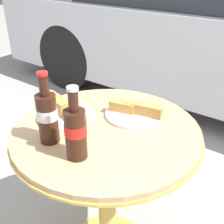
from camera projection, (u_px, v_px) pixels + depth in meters
bistro_table at (107, 163)px, 1.11m from camera, size 0.70×0.70×0.70m
cola_bottle_left at (47, 116)px, 0.91m from camera, size 0.07×0.07×0.25m
cola_bottle_right at (76, 131)px, 0.84m from camera, size 0.07×0.07×0.24m
lunch_plate_near at (134, 112)px, 1.10m from camera, size 0.22×0.22×0.06m
lunch_plate_far at (64, 111)px, 1.09m from camera, size 0.25×0.22×0.07m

